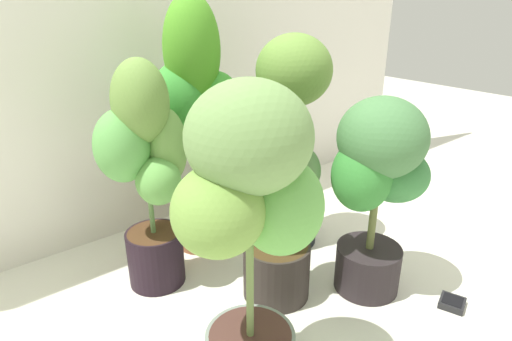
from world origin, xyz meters
The scene contains 8 objects.
ground_plane centered at (0.00, 0.00, 0.00)m, with size 8.00×8.00×0.00m, color silver.
potted_plant_back_center centered at (-0.02, 0.55, 0.56)m, with size 0.41×0.32×1.01m.
potted_plant_back_right centered at (0.25, 0.34, 0.53)m, with size 0.42×0.39×0.87m.
potted_plant_front_left centered at (-0.30, -0.14, 0.51)m, with size 0.44×0.37×0.83m.
potted_plant_center centered at (-0.02, 0.09, 0.39)m, with size 0.31×0.25×0.73m.
potted_plant_front_right centered at (0.27, -0.09, 0.43)m, with size 0.40×0.38×0.70m.
potted_plant_back_left centered at (-0.31, 0.42, 0.45)m, with size 0.36×0.29×0.82m.
hygrometer_box centered at (0.42, -0.34, 0.01)m, with size 0.10×0.10×0.03m.
Camera 1 is at (-0.87, -0.86, 1.00)m, focal length 30.52 mm.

